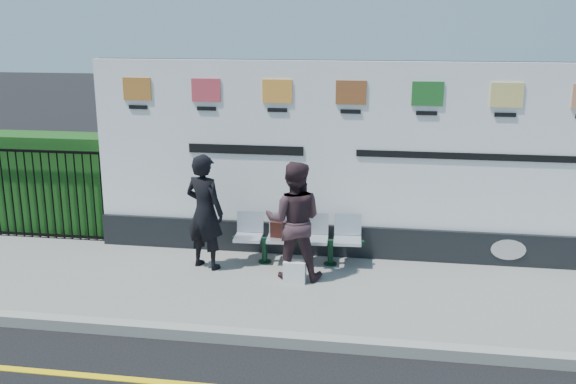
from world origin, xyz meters
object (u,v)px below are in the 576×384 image
object	(u,v)px
bench	(297,250)
woman_left	(205,212)
woman_right	(294,221)
billboard	(349,174)

from	to	relation	value
bench	woman_left	distance (m)	1.52
bench	woman_right	bearing A→B (deg)	-90.56
billboard	woman_left	distance (m)	2.27
woman_left	woman_right	world-z (taller)	woman_left
billboard	bench	size ratio (longest dim) A/B	4.19
billboard	woman_right	bearing A→B (deg)	-123.50
billboard	woman_left	bearing A→B (deg)	-157.05
bench	woman_right	distance (m)	0.85
bench	woman_right	size ratio (longest dim) A/B	1.12
billboard	bench	distance (m)	1.41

